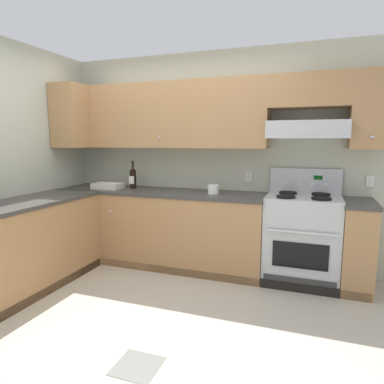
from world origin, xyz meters
The scene contains 10 objects.
ground_plane centered at (0.00, 0.00, 0.00)m, with size 7.04×7.04×0.00m, color #B2AA99.
floor_accent_tile centered at (0.41, -0.60, 0.00)m, with size 0.30×0.30×0.01m, color slate.
wall_back centered at (0.39, 1.53, 1.48)m, with size 4.68×0.57×2.55m.
wall_left centered at (-1.59, 0.23, 1.34)m, with size 0.47×4.00×2.55m.
counter_back_run centered at (-0.04, 1.24, 0.45)m, with size 3.60×0.65×0.91m.
counter_left_run centered at (-1.24, 0.00, 0.45)m, with size 0.63×1.91×0.91m.
stove centered at (1.37, 1.25, 0.48)m, with size 0.76×0.62×1.20m.
wine_bottle centered at (-0.68, 1.32, 1.05)m, with size 0.08×0.08×0.34m.
bowl centered at (-0.97, 1.19, 0.93)m, with size 0.35×0.23×0.07m.
paper_towel_roll centered at (0.40, 1.21, 0.96)m, with size 0.12×0.12×0.10m.
Camera 1 is at (1.47, -2.46, 1.51)m, focal length 32.09 mm.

